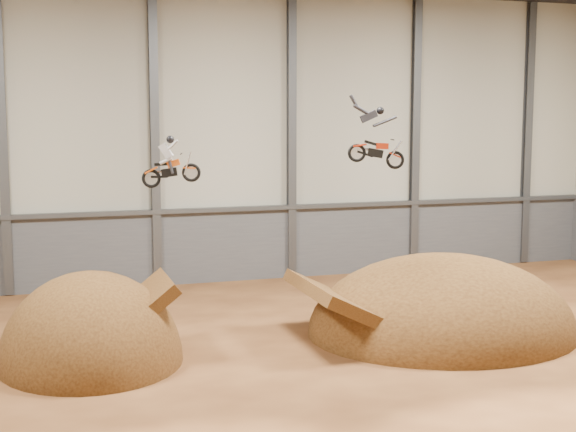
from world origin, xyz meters
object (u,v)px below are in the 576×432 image
object	(u,v)px
takeoff_ramp	(92,361)
landing_ramp	(442,332)
fmx_rider_b	(375,133)
fmx_rider_a	(172,158)

from	to	relation	value
takeoff_ramp	landing_ramp	bearing A→B (deg)	-1.43
fmx_rider_b	takeoff_ramp	bearing A→B (deg)	-173.19
takeoff_ramp	fmx_rider_b	world-z (taller)	fmx_rider_b
landing_ramp	fmx_rider_a	distance (m)	11.98
takeoff_ramp	fmx_rider_a	size ratio (longest dim) A/B	3.57
landing_ramp	takeoff_ramp	bearing A→B (deg)	178.57
landing_ramp	fmx_rider_b	size ratio (longest dim) A/B	3.99
takeoff_ramp	fmx_rider_b	bearing A→B (deg)	-9.51
fmx_rider_b	fmx_rider_a	bearing A→B (deg)	-176.43
takeoff_ramp	landing_ramp	distance (m)	12.74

